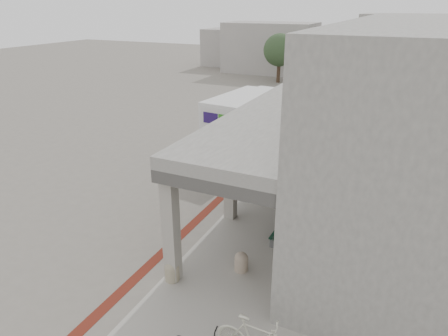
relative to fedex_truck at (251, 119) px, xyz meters
The scene contains 12 objects.
ground 8.51m from the fedex_truck, 88.60° to the right, with size 120.00×120.00×0.00m, color #6A635B.
bike_lane_stripe 6.66m from the fedex_truck, 79.25° to the right, with size 0.35×40.00×0.01m, color #581B11.
sidewalk 9.48m from the fedex_truck, 63.26° to the right, with size 4.40×28.00×0.12m, color #9C978B.
transit_building 8.20m from the fedex_truck, 28.65° to the right, with size 7.60×17.00×7.00m.
distant_backdrop 27.69m from the fedex_truck, 95.48° to the left, with size 28.00×10.00×6.50m.
tree_left 20.29m from the fedex_truck, 103.71° to the left, with size 3.20×3.20×4.80m.
tree_mid 21.82m from the fedex_truck, 84.19° to the left, with size 3.20×3.20×4.80m.
fedex_truck is the anchor object (origin of this frame).
bench 9.60m from the fedex_truck, 61.84° to the right, with size 0.41×1.75×0.41m.
bollard_near 12.20m from the fedex_truck, 79.06° to the right, with size 0.42×0.42×0.63m.
bollard_far 11.43m from the fedex_truck, 69.78° to the right, with size 0.41×0.41×0.61m.
utility_cabinet 8.33m from the fedex_truck, 57.02° to the right, with size 0.50×0.67×1.12m, color slate.
Camera 1 is at (7.46, -11.47, 7.52)m, focal length 32.00 mm.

